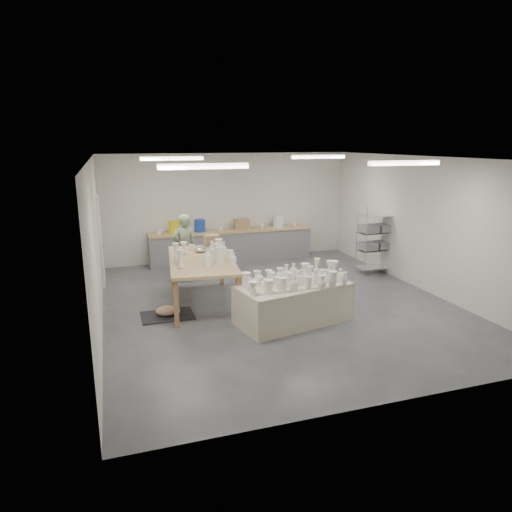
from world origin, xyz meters
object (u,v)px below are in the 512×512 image
object	(u,v)px
potter	(184,248)
red_stool	(183,267)
work_table	(204,258)
drying_table	(293,301)

from	to	relation	value
potter	red_stool	distance (m)	0.62
work_table	potter	world-z (taller)	potter
work_table	red_stool	distance (m)	2.07
potter	red_stool	size ratio (longest dim) A/B	5.19
drying_table	red_stool	world-z (taller)	drying_table
drying_table	red_stool	distance (m)	3.85
potter	red_stool	world-z (taller)	potter
drying_table	red_stool	xyz separation A→B (m)	(-1.49, 3.54, -0.15)
potter	work_table	bearing A→B (deg)	84.95
drying_table	potter	world-z (taller)	potter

